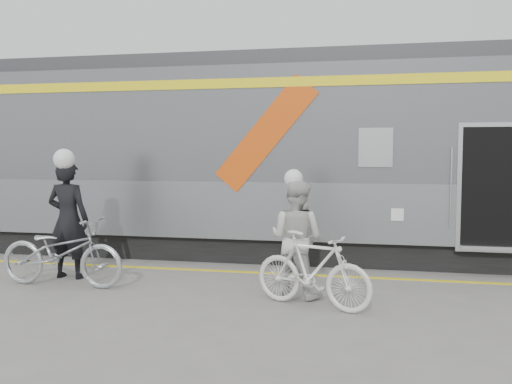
% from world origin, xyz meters
% --- Properties ---
extents(ground, '(90.00, 90.00, 0.00)m').
position_xyz_m(ground, '(0.00, 0.00, 0.00)').
color(ground, slate).
rests_on(ground, ground).
extents(train, '(24.00, 3.17, 4.10)m').
position_xyz_m(train, '(1.87, 4.19, 2.05)').
color(train, black).
rests_on(train, ground).
extents(safety_strip, '(24.00, 0.12, 0.01)m').
position_xyz_m(safety_strip, '(0.00, 2.15, 0.00)').
color(safety_strip, yellow).
rests_on(safety_strip, ground).
extents(man, '(0.75, 0.50, 2.03)m').
position_xyz_m(man, '(-3.09, 1.13, 1.01)').
color(man, black).
rests_on(man, ground).
extents(bicycle_left, '(2.14, 0.78, 1.12)m').
position_xyz_m(bicycle_left, '(-2.89, 0.58, 0.56)').
color(bicycle_left, '#B1B5B9').
rests_on(bicycle_left, ground).
extents(woman, '(1.03, 0.93, 1.75)m').
position_xyz_m(woman, '(0.90, 0.73, 0.88)').
color(woman, beige).
rests_on(woman, ground).
extents(bicycle_right, '(1.83, 1.10, 1.06)m').
position_xyz_m(bicycle_right, '(1.20, 0.18, 0.53)').
color(bicycle_right, silver).
rests_on(bicycle_right, ground).
extents(helmet_man, '(0.35, 0.35, 0.35)m').
position_xyz_m(helmet_man, '(-3.09, 1.13, 2.20)').
color(helmet_man, white).
rests_on(helmet_man, man).
extents(helmet_woman, '(0.28, 0.28, 0.28)m').
position_xyz_m(helmet_woman, '(0.90, 0.73, 1.90)').
color(helmet_woman, white).
rests_on(helmet_woman, woman).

